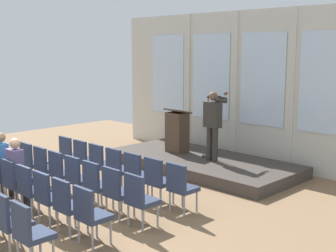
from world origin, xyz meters
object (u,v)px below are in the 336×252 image
speaker (213,121)px  mic_stand (208,144)px  chair_r1_c1 (45,165)px  chair_r2_c4 (48,194)px  chair_r0_c0 (70,153)px  chair_r2_c2 (15,180)px  audience_r2_c1 (3,163)px  chair_r3_c6 (29,230)px  audience_r2_c2 (18,169)px  chair_r0_c1 (84,157)px  chair_r1_c3 (78,176)px  chair_r0_c6 (180,185)px  chair_r1_c6 (139,197)px  chair_r1_c2 (61,170)px  chair_r2_c1 (0,174)px  chair_r2_c6 (90,212)px  lectern (177,131)px  chair_r0_c3 (118,167)px  chair_r2_c3 (30,187)px  chair_r1_c4 (96,182)px  chair_r2_c5 (68,203)px  chair_r1_c0 (31,160)px  chair_r0_c2 (100,162)px  chair_r0_c5 (158,178)px  chair_r0_c4 (137,172)px  chair_r1_c5 (117,189)px  chair_r3_c5 (9,219)px

speaker → mic_stand: size_ratio=1.08×
chair_r1_c1 → chair_r2_c4: 2.06m
chair_r0_c0 → chair_r2_c2: 2.33m
audience_r2_c1 → chair_r3_c6: bearing=-19.7°
speaker → audience_r2_c2: (-1.00, -4.54, -0.52)m
chair_r0_c1 → chair_r1_c1: 1.00m
chair_r0_c1 → chair_r2_c4: size_ratio=1.00×
chair_r0_c1 → audience_r2_c1: (0.00, -1.92, 0.22)m
audience_r2_c1 → chair_r2_c2: (0.60, -0.08, -0.22)m
chair_r1_c3 → chair_r2_c4: bearing=-58.9°
chair_r0_c6 → chair_r3_c6: same height
speaker → chair_r0_c6: bearing=-61.7°
chair_r1_c3 → chair_r1_c6: bearing=0.0°
chair_r1_c2 → chair_r2_c1: (-0.60, -1.00, 0.00)m
mic_stand → chair_r2_c6: bearing=-70.0°
lectern → chair_r0_c3: bearing=-72.1°
chair_r2_c3 → chair_r2_c6: (1.81, 0.00, 0.00)m
chair_r1_c4 → chair_r2_c5: bearing=-58.9°
chair_r0_c1 → chair_r1_c0: (-0.60, -1.00, 0.00)m
chair_r0_c0 → chair_r2_c1: (0.60, -2.00, 0.00)m
chair_r1_c2 → chair_r1_c4: (1.20, 0.00, 0.00)m
speaker → chair_r2_c1: 4.94m
chair_r0_c3 → chair_r2_c5: size_ratio=1.00×
chair_r1_c0 → audience_r2_c2: bearing=-37.3°
chair_r2_c6 → chair_r0_c3: bearing=132.2°
chair_r2_c1 → chair_r2_c6: (3.01, 0.00, 0.00)m
chair_r2_c1 → chair_r2_c4: same height
chair_r0_c2 → chair_r2_c6: bearing=-39.6°
chair_r0_c5 → chair_r1_c2: bearing=-151.1°
chair_r0_c3 → chair_r1_c0: same height
lectern → chair_r0_c0: size_ratio=1.23×
chair_r1_c3 → chair_r3_c6: size_ratio=1.00×
lectern → chair_r2_c1: (-0.33, -4.70, -0.30)m
speaker → chair_r1_c0: speaker is taller
chair_r0_c4 → chair_r1_c5: same height
chair_r0_c3 → chair_r2_c2: (-0.60, -2.00, 0.00)m
mic_stand → chair_r2_c6: 5.16m
chair_r1_c2 → chair_r2_c5: 2.06m
speaker → chair_r3_c6: size_ratio=1.79×
chair_r1_c5 → chair_r3_c6: size_ratio=1.00×
audience_r2_c1 → chair_r0_c5: bearing=38.5°
chair_r0_c4 → chair_r2_c1: bearing=-132.2°
audience_r2_c1 → chair_r2_c6: audience_r2_c1 is taller
chair_r3_c6 → chair_r0_c3: bearing=121.1°
chair_r1_c6 → speaker: bearing=111.3°
chair_r0_c0 → chair_r0_c1: bearing=0.0°
chair_r0_c2 → chair_r3_c5: (1.81, -2.99, 0.00)m
chair_r1_c1 → chair_r2_c3: (1.20, -1.00, 0.00)m
chair_r0_c6 → audience_r2_c2: size_ratio=0.70×
chair_r0_c1 → chair_r2_c4: (1.81, -2.00, 0.00)m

